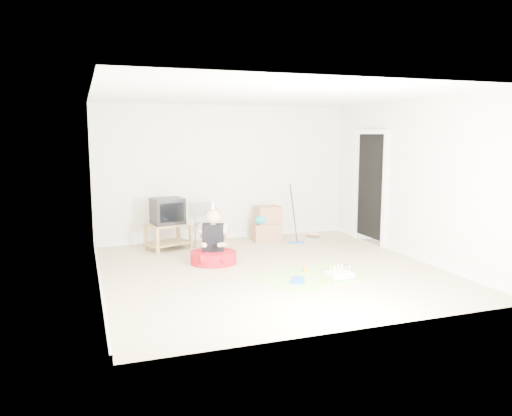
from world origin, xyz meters
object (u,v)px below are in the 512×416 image
object	(u,v)px
seated_woman	(213,250)
crt_tv	(168,211)
tv_stand	(168,234)
cardboard_boxes	(267,224)
folding_chair	(204,224)
birthday_cake	(340,275)

from	to	relation	value
seated_woman	crt_tv	bearing A→B (deg)	112.18
crt_tv	tv_stand	bearing A→B (deg)	-100.42
tv_stand	cardboard_boxes	world-z (taller)	cardboard_boxes
folding_chair	birthday_cake	bearing A→B (deg)	-64.29
folding_chair	seated_woman	world-z (taller)	seated_woman
folding_chair	crt_tv	bearing A→B (deg)	-171.12
cardboard_boxes	birthday_cake	distance (m)	2.77
seated_woman	birthday_cake	distance (m)	2.05
cardboard_boxes	seated_woman	distance (m)	1.97
crt_tv	birthday_cake	world-z (taller)	crt_tv
birthday_cake	seated_woman	bearing A→B (deg)	137.03
tv_stand	folding_chair	xyz separation A→B (m)	(0.68, 0.11, 0.12)
birthday_cake	crt_tv	bearing A→B (deg)	127.22
tv_stand	birthday_cake	size ratio (longest dim) A/B	2.41
tv_stand	seated_woman	world-z (taller)	seated_woman
crt_tv	folding_chair	world-z (taller)	crt_tv
folding_chair	birthday_cake	world-z (taller)	folding_chair
cardboard_boxes	seated_woman	xyz separation A→B (m)	(-1.42, -1.36, -0.09)
folding_chair	cardboard_boxes	size ratio (longest dim) A/B	1.21
crt_tv	cardboard_boxes	xyz separation A→B (m)	(1.92, 0.12, -0.38)
tv_stand	crt_tv	size ratio (longest dim) A/B	1.63
folding_chair	birthday_cake	size ratio (longest dim) A/B	2.25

